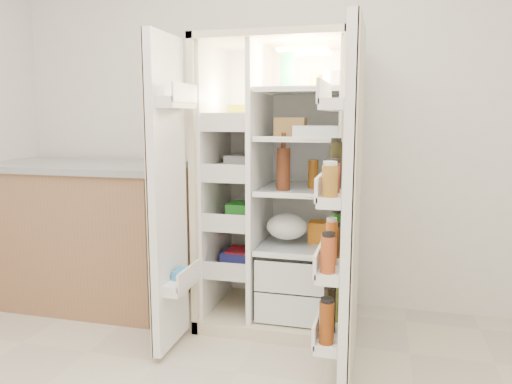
# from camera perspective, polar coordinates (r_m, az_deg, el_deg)

# --- Properties ---
(wall_back) EXTENTS (4.00, 0.02, 2.70)m
(wall_back) POSITION_cam_1_polar(r_m,az_deg,el_deg) (3.44, 3.02, 9.23)
(wall_back) COLOR white
(wall_back) RESTS_ON floor
(refrigerator) EXTENTS (0.92, 0.70, 1.80)m
(refrigerator) POSITION_cam_1_polar(r_m,az_deg,el_deg) (3.14, 3.04, -1.82)
(refrigerator) COLOR beige
(refrigerator) RESTS_ON floor
(freezer_door) EXTENTS (0.15, 0.40, 1.72)m
(freezer_door) POSITION_cam_1_polar(r_m,az_deg,el_deg) (2.71, -10.29, -0.52)
(freezer_door) COLOR white
(freezer_door) RESTS_ON floor
(fridge_door) EXTENTS (0.17, 0.58, 1.72)m
(fridge_door) POSITION_cam_1_polar(r_m,az_deg,el_deg) (2.38, 10.72, -2.46)
(fridge_door) COLOR white
(fridge_door) RESTS_ON floor
(kitchen_counter) EXTENTS (1.39, 0.74, 1.01)m
(kitchen_counter) POSITION_cam_1_polar(r_m,az_deg,el_deg) (3.69, -19.62, -4.50)
(kitchen_counter) COLOR #8D6546
(kitchen_counter) RESTS_ON floor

